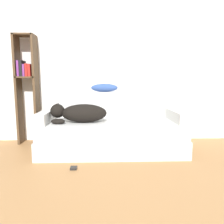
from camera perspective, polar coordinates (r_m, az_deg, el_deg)
name	(u,v)px	position (r m, az deg, el deg)	size (l,w,h in m)	color
wall_back	(111,61)	(3.79, -0.28, 13.10)	(7.58, 0.06, 2.70)	white
couch	(112,136)	(3.23, -0.06, -6.34)	(2.04, 0.94, 0.44)	silver
couch_backrest	(111,104)	(3.54, -0.28, 2.00)	(2.00, 0.15, 0.40)	silver
couch_arm_left	(46,116)	(3.27, -16.84, -1.12)	(0.15, 0.75, 0.15)	silver
couch_arm_right	(176,116)	(3.33, 16.41, -0.93)	(0.15, 0.75, 0.15)	silver
dog	(80,113)	(3.11, -8.43, -0.26)	(0.79, 0.32, 0.28)	black
laptop	(126,121)	(3.15, 3.63, -2.38)	(0.31, 0.25, 0.02)	silver
throw_pillow	(104,88)	(3.53, -1.99, 6.34)	(0.43, 0.14, 0.13)	#335199
bookshelf	(27,84)	(3.80, -21.36, 6.88)	(0.32, 0.26, 1.74)	#4C3823
power_adapter	(74,168)	(2.68, -9.99, -14.21)	(0.08, 0.08, 0.03)	black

